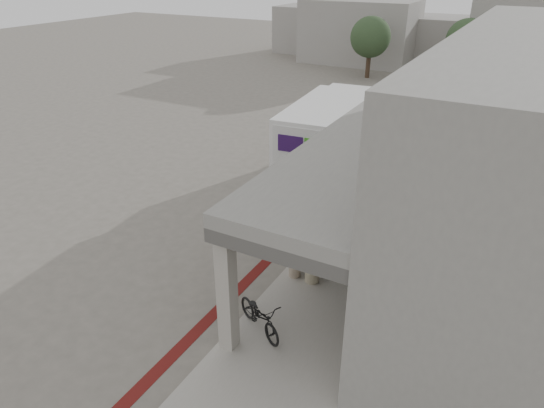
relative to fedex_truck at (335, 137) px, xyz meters
The scene contains 13 objects.
ground 7.90m from the fedex_truck, 92.21° to the right, with size 120.00×120.00×0.00m, color #655F56.
bike_lane_stripe 6.01m from the fedex_truck, 82.89° to the right, with size 0.35×40.00×0.01m, color #5A1412.
sidewalk 8.70m from the fedex_truck, 64.15° to the right, with size 4.40×28.00×0.12m, color #9B978B.
transit_building 7.40m from the fedex_truck, 25.72° to the right, with size 7.60×17.00×7.00m.
distant_backdrop 28.42m from the fedex_truck, 96.34° to the left, with size 28.00×10.00×6.50m.
tree_left 21.07m from the fedex_truck, 104.58° to the left, with size 3.20×3.20×4.80m.
tree_mid 22.45m from the fedex_truck, 85.64° to the left, with size 3.20×3.20×4.80m.
fedex_truck is the anchor object (origin of this frame).
bench 8.68m from the fedex_truck, 59.43° to the right, with size 0.73×1.74×0.40m.
bollard_near 8.22m from the fedex_truck, 72.00° to the right, with size 0.43×0.43×0.65m.
bollard_far 8.09m from the fedex_truck, 75.98° to the right, with size 0.36×0.36×0.53m.
utility_cabinet 10.28m from the fedex_truck, 62.50° to the right, with size 0.41×0.54×0.90m, color slate.
bicycle_black 10.64m from the fedex_truck, 77.94° to the right, with size 0.65×1.85×0.97m, color black.
Camera 1 is at (7.48, -11.11, 8.80)m, focal length 32.00 mm.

